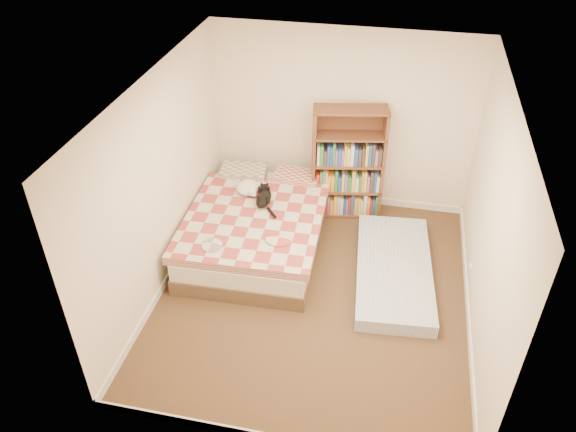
% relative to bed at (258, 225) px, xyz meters
% --- Properties ---
extents(room, '(3.51, 4.01, 2.51)m').
position_rel_bed_xyz_m(room, '(0.88, -0.77, 0.92)').
color(room, '#45321D').
rests_on(room, ground).
extents(bed, '(1.72, 2.31, 0.60)m').
position_rel_bed_xyz_m(bed, '(0.00, 0.00, 0.00)').
color(bed, brown).
rests_on(bed, room).
extents(bookshelf, '(1.01, 0.49, 1.58)m').
position_rel_bed_xyz_m(bookshelf, '(1.01, 0.95, 0.30)').
color(bookshelf, brown).
rests_on(bookshelf, room).
extents(floor_mattress, '(1.04, 2.02, 0.18)m').
position_rel_bed_xyz_m(floor_mattress, '(1.77, -0.29, -0.19)').
color(floor_mattress, '#6F86B9').
rests_on(floor_mattress, room).
extents(black_cat, '(0.27, 0.67, 0.15)m').
position_rel_bed_xyz_m(black_cat, '(0.06, 0.17, 0.33)').
color(black_cat, black).
rests_on(black_cat, bed).
extents(white_dog, '(0.33, 0.35, 0.16)m').
position_rel_bed_xyz_m(white_dog, '(-0.20, 0.31, 0.35)').
color(white_dog, silver).
rests_on(white_dog, bed).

